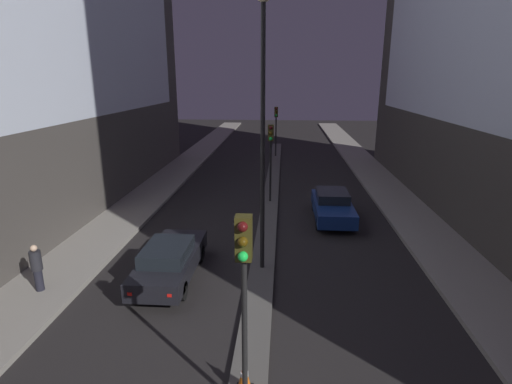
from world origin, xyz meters
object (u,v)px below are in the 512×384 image
(traffic_light_near, at_px, (244,273))
(car_left_lane, at_px, (170,260))
(car_right_lane, at_px, (332,206))
(pedestrian_on_left_sidewalk, at_px, (37,267))
(traffic_cone_far, at_px, (244,376))
(traffic_light_far, at_px, (276,120))
(street_lamp, at_px, (263,79))
(traffic_light_mid, at_px, (271,146))

(traffic_light_near, xyz_separation_m, car_left_lane, (-3.27, 5.82, -2.64))
(car_right_lane, xyz_separation_m, pedestrian_on_left_sidewalk, (-10.61, -8.15, 0.28))
(traffic_cone_far, bearing_deg, traffic_light_far, 89.88)
(traffic_light_far, relative_size, car_left_lane, 0.93)
(traffic_light_far, distance_m, pedestrian_on_left_sidewalk, 25.81)
(car_left_lane, xyz_separation_m, pedestrian_on_left_sidewalk, (-4.07, -1.40, 0.29))
(car_left_lane, height_order, car_right_lane, car_right_lane)
(traffic_light_near, height_order, traffic_cone_far, traffic_light_near)
(traffic_light_near, distance_m, pedestrian_on_left_sidewalk, 8.89)
(car_right_lane, bearing_deg, traffic_cone_far, -105.42)
(traffic_light_near, relative_size, car_left_lane, 0.93)
(car_right_lane, bearing_deg, street_lamp, -119.15)
(traffic_light_mid, distance_m, traffic_light_far, 13.94)
(traffic_light_far, relative_size, traffic_cone_far, 5.70)
(car_right_lane, bearing_deg, traffic_light_far, 101.23)
(traffic_cone_far, height_order, pedestrian_on_left_sidewalk, pedestrian_on_left_sidewalk)
(traffic_light_far, bearing_deg, car_right_lane, -78.77)
(traffic_light_mid, bearing_deg, traffic_cone_far, -90.24)
(traffic_light_mid, height_order, street_lamp, street_lamp)
(traffic_light_near, xyz_separation_m, pedestrian_on_left_sidewalk, (-7.34, 4.43, -2.35))
(traffic_light_near, height_order, traffic_light_far, same)
(car_left_lane, relative_size, car_right_lane, 1.01)
(traffic_light_far, height_order, car_right_lane, traffic_light_far)
(street_lamp, distance_m, car_right_lane, 9.17)
(pedestrian_on_left_sidewalk, bearing_deg, street_lamp, 17.29)
(pedestrian_on_left_sidewalk, bearing_deg, car_left_lane, 18.92)
(traffic_light_near, height_order, traffic_light_mid, same)
(car_right_lane, bearing_deg, traffic_light_near, -104.57)
(street_lamp, bearing_deg, car_left_lane, -164.77)
(street_lamp, relative_size, pedestrian_on_left_sidewalk, 6.01)
(traffic_cone_far, distance_m, car_left_lane, 6.22)
(traffic_light_mid, xyz_separation_m, car_right_lane, (3.27, -2.54, -2.63))
(street_lamp, relative_size, traffic_cone_far, 12.65)
(traffic_cone_far, bearing_deg, traffic_light_mid, 89.76)
(traffic_light_far, relative_size, street_lamp, 0.45)
(car_left_lane, distance_m, car_right_lane, 9.40)
(traffic_light_mid, xyz_separation_m, car_left_lane, (-3.27, -9.29, -2.64))
(traffic_light_near, height_order, car_right_lane, traffic_light_near)
(street_lamp, bearing_deg, traffic_cone_far, -90.57)
(traffic_light_near, height_order, pedestrian_on_left_sidewalk, traffic_light_near)
(traffic_light_far, xyz_separation_m, car_right_lane, (3.27, -16.48, -2.63))
(traffic_light_mid, xyz_separation_m, traffic_cone_far, (-0.06, -14.62, -2.86))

